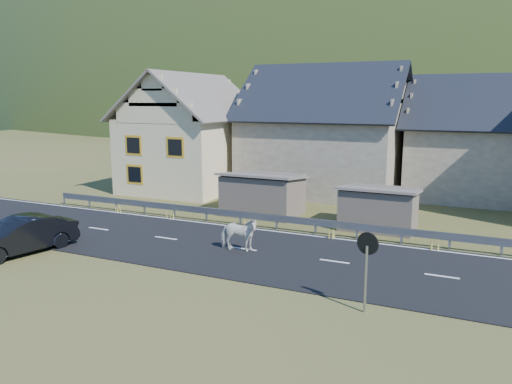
% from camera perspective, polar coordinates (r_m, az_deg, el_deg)
% --- Properties ---
extents(ground, '(160.00, 160.00, 0.00)m').
position_cam_1_polar(ground, '(21.49, -1.41, -6.62)').
color(ground, '#3B431B').
rests_on(ground, ground).
extents(road, '(60.00, 7.00, 0.04)m').
position_cam_1_polar(road, '(21.49, -1.41, -6.57)').
color(road, black).
rests_on(road, ground).
extents(lane_markings, '(60.00, 6.60, 0.01)m').
position_cam_1_polar(lane_markings, '(21.48, -1.41, -6.50)').
color(lane_markings, silver).
rests_on(lane_markings, road).
extents(guardrail, '(28.10, 0.09, 0.75)m').
position_cam_1_polar(guardrail, '(24.58, 2.37, -3.05)').
color(guardrail, '#93969B').
rests_on(guardrail, ground).
extents(shed_left, '(4.30, 3.30, 2.40)m').
position_cam_1_polar(shed_left, '(27.77, 0.78, -0.31)').
color(shed_left, '#6A5C51').
rests_on(shed_left, ground).
extents(shed_right, '(3.80, 2.90, 2.20)m').
position_cam_1_polar(shed_right, '(25.41, 13.83, -1.88)').
color(shed_right, '#6A5C51').
rests_on(shed_right, ground).
extents(house_cream, '(7.80, 9.80, 8.30)m').
position_cam_1_polar(house_cream, '(35.96, -7.39, 7.34)').
color(house_cream, beige).
rests_on(house_cream, ground).
extents(house_stone_a, '(10.80, 9.80, 8.90)m').
position_cam_1_polar(house_stone_a, '(34.94, 8.05, 7.68)').
color(house_stone_a, tan).
rests_on(house_stone_a, ground).
extents(house_stone_b, '(9.80, 8.80, 8.10)m').
position_cam_1_polar(house_stone_b, '(35.48, 24.75, 6.22)').
color(house_stone_b, tan).
rests_on(house_stone_b, ground).
extents(mountain, '(440.00, 280.00, 260.00)m').
position_cam_1_polar(mountain, '(200.20, 23.38, 2.20)').
color(mountain, '#283813').
rests_on(mountain, ground).
extents(conifer_patch, '(76.00, 50.00, 28.00)m').
position_cam_1_polar(conifer_patch, '(143.51, -1.79, 10.49)').
color(conifer_patch, black).
rests_on(conifer_patch, ground).
extents(horse, '(1.00, 1.82, 1.46)m').
position_cam_1_polar(horse, '(21.04, -2.02, -4.82)').
color(horse, silver).
rests_on(horse, road).
extents(car, '(2.55, 4.85, 1.52)m').
position_cam_1_polar(car, '(23.00, -25.39, -4.54)').
color(car, black).
rests_on(car, ground).
extents(traffic_mirror, '(0.68, 0.25, 2.48)m').
position_cam_1_polar(traffic_mirror, '(15.32, 12.60, -6.92)').
color(traffic_mirror, '#93969B').
rests_on(traffic_mirror, ground).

